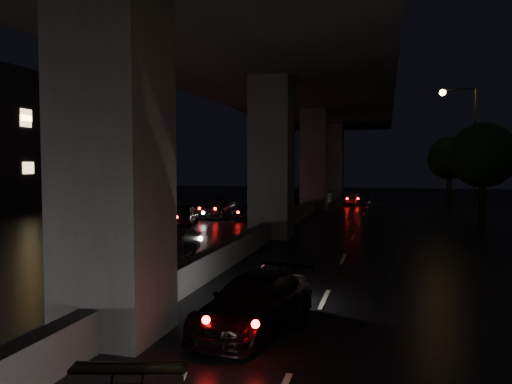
% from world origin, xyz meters
% --- Properties ---
extents(ground, '(120.00, 120.00, 0.00)m').
position_xyz_m(ground, '(0.00, 0.00, 0.00)').
color(ground, black).
rests_on(ground, ground).
extents(viaduct, '(12.00, 80.00, 10.50)m').
position_xyz_m(viaduct, '(0.00, 5.00, 8.34)').
color(viaduct, '#37373A').
rests_on(viaduct, ground).
extents(median_barrier, '(0.45, 70.00, 0.85)m').
position_xyz_m(median_barrier, '(0.00, 5.00, 0.42)').
color(median_barrier, '#37373A').
rests_on(median_barrier, ground).
extents(tree_c, '(3.80, 3.80, 6.12)m').
position_xyz_m(tree_c, '(11.00, 12.00, 4.20)').
color(tree_c, black).
rests_on(tree_c, ground).
extents(tree_d, '(3.80, 3.80, 6.12)m').
position_xyz_m(tree_d, '(11.00, 28.00, 4.20)').
color(tree_d, black).
rests_on(tree_d, ground).
extents(streetlight_far, '(2.52, 0.44, 9.00)m').
position_xyz_m(streetlight_far, '(10.97, 18.00, 5.66)').
color(streetlight_far, '#2D2D33').
rests_on(streetlight_far, ground).
extents(car_3, '(2.44, 4.32, 1.18)m').
position_xyz_m(car_3, '(2.78, -8.82, 0.59)').
color(car_3, black).
rests_on(car_3, ground).
extents(car_4, '(1.71, 3.53, 1.12)m').
position_xyz_m(car_4, '(-5.75, -0.17, 0.56)').
color(car_4, black).
rests_on(car_4, ground).
extents(car_5, '(1.40, 3.53, 1.14)m').
position_xyz_m(car_5, '(-2.46, -1.66, 0.57)').
color(car_5, black).
rests_on(car_5, ground).
extents(car_6, '(2.30, 4.09, 1.31)m').
position_xyz_m(car_6, '(-6.08, 7.75, 0.66)').
color(car_6, black).
rests_on(car_6, ground).
extents(car_7, '(1.87, 4.52, 1.31)m').
position_xyz_m(car_7, '(-5.76, 13.16, 0.65)').
color(car_7, black).
rests_on(car_7, ground).
extents(car_8, '(1.93, 3.39, 1.09)m').
position_xyz_m(car_8, '(-3.00, 12.18, 0.54)').
color(car_8, black).
rests_on(car_8, ground).
extents(car_9, '(1.60, 3.74, 1.20)m').
position_xyz_m(car_9, '(-2.92, 18.15, 0.60)').
color(car_9, '#5D5650').
rests_on(car_9, ground).
extents(car_10, '(2.94, 5.03, 1.32)m').
position_xyz_m(car_10, '(-2.70, 28.40, 0.66)').
color(car_10, black).
rests_on(car_10, ground).
extents(car_11, '(2.87, 4.93, 1.29)m').
position_xyz_m(car_11, '(-5.90, 28.10, 0.64)').
color(car_11, black).
rests_on(car_11, ground).
extents(car_12, '(2.08, 3.54, 1.13)m').
position_xyz_m(car_12, '(2.72, 26.48, 0.56)').
color(car_12, slate).
rests_on(car_12, ground).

